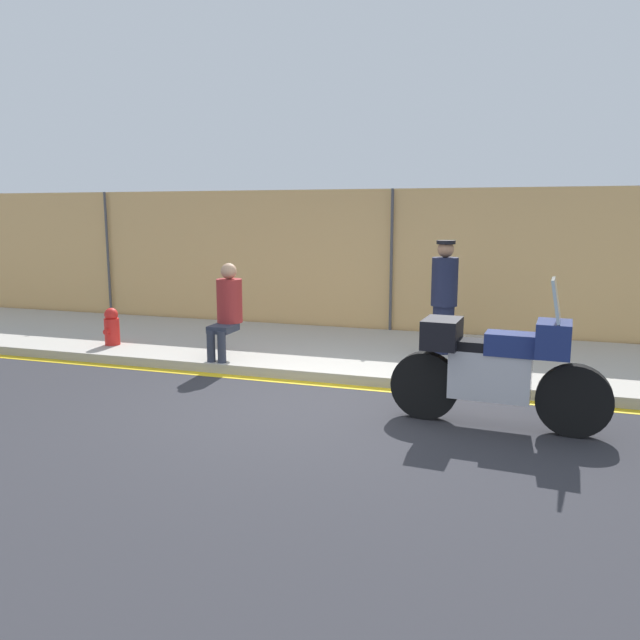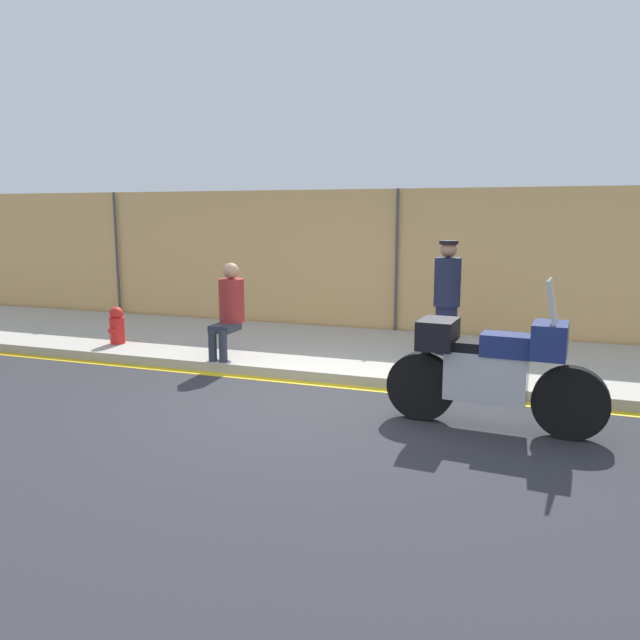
% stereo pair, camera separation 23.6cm
% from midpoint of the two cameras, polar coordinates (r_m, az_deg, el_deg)
% --- Properties ---
extents(ground_plane, '(120.00, 120.00, 0.00)m').
position_cam_midpoint_polar(ground_plane, '(7.13, -1.44, -7.88)').
color(ground_plane, '#2D2D33').
extents(sidewalk, '(42.97, 3.23, 0.13)m').
position_cam_midpoint_polar(sidewalk, '(9.50, 3.75, -3.00)').
color(sidewalk, '#ADA89E').
rests_on(sidewalk, ground_plane).
extents(curb_paint_stripe, '(42.97, 0.18, 0.01)m').
position_cam_midpoint_polar(curb_paint_stripe, '(7.93, 0.69, -6.03)').
color(curb_paint_stripe, gold).
rests_on(curb_paint_stripe, ground_plane).
extents(storefront_fence, '(40.82, 0.17, 2.57)m').
position_cam_midpoint_polar(storefront_fence, '(10.97, 6.02, 5.13)').
color(storefront_fence, '#E5B26B').
rests_on(storefront_fence, ground_plane).
extents(motorcycle, '(2.19, 0.59, 1.54)m').
position_cam_midpoint_polar(motorcycle, '(6.52, 14.76, -4.15)').
color(motorcycle, black).
rests_on(motorcycle, ground_plane).
extents(officer_standing, '(0.38, 0.38, 1.64)m').
position_cam_midpoint_polar(officer_standing, '(9.20, 10.57, 2.15)').
color(officer_standing, '#191E38').
rests_on(officer_standing, sidewalk).
extents(person_seated_on_curb, '(0.36, 0.68, 1.33)m').
position_cam_midpoint_polar(person_seated_on_curb, '(8.92, -9.21, 1.32)').
color(person_seated_on_curb, '#2D3342').
rests_on(person_seated_on_curb, sidewalk).
extents(fire_hydrant, '(0.23, 0.29, 0.58)m').
position_cam_midpoint_polar(fire_hydrant, '(10.25, -19.13, -0.59)').
color(fire_hydrant, red).
rests_on(fire_hydrant, sidewalk).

